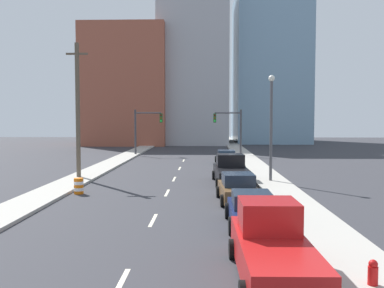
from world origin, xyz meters
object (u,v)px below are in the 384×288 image
(utility_pole_left_mid, at_px, (78,110))
(sedan_navy, at_px, (252,211))
(street_lamp, at_px, (271,120))
(sedan_teal, at_px, (226,158))
(traffic_barrel, at_px, (79,186))
(pickup_truck_red, at_px, (272,248))
(traffic_signal_left, at_px, (143,126))
(fire_hydrant, at_px, (373,276))
(pickup_truck_black, at_px, (231,172))
(traffic_signal_right, at_px, (233,126))
(sedan_brown, at_px, (238,189))
(sedan_silver, at_px, (231,164))

(utility_pole_left_mid, relative_size, sedan_navy, 2.27)
(street_lamp, height_order, sedan_teal, street_lamp)
(traffic_barrel, distance_m, pickup_truck_red, 16.16)
(traffic_signal_left, distance_m, fire_hydrant, 42.71)
(traffic_barrel, relative_size, pickup_truck_red, 0.17)
(sedan_navy, xyz_separation_m, sedan_teal, (0.15, 24.68, -0.03))
(sedan_navy, height_order, pickup_truck_black, pickup_truck_black)
(utility_pole_left_mid, bearing_deg, pickup_truck_red, -59.82)
(traffic_signal_right, relative_size, fire_hydrant, 6.67)
(sedan_brown, bearing_deg, street_lamp, 65.01)
(sedan_silver, bearing_deg, traffic_signal_left, 119.03)
(traffic_barrel, xyz_separation_m, sedan_silver, (9.73, 11.22, 0.17))
(street_lamp, bearing_deg, traffic_signal_left, 118.81)
(utility_pole_left_mid, xyz_separation_m, fire_hydrant, (13.79, -20.35, -4.73))
(sedan_brown, bearing_deg, sedan_navy, -91.19)
(pickup_truck_red, xyz_separation_m, sedan_navy, (0.06, 5.74, -0.17))
(utility_pole_left_mid, xyz_separation_m, street_lamp, (14.01, -1.49, -0.75))
(street_lamp, xyz_separation_m, sedan_navy, (-2.64, -12.22, -3.74))
(traffic_barrel, relative_size, sedan_teal, 0.20)
(pickup_truck_red, bearing_deg, sedan_silver, 88.49)
(traffic_barrel, xyz_separation_m, sedan_brown, (9.32, -2.11, 0.22))
(pickup_truck_black, bearing_deg, sedan_teal, 86.29)
(traffic_signal_left, height_order, street_lamp, street_lamp)
(traffic_signal_right, height_order, pickup_truck_red, traffic_signal_right)
(traffic_barrel, bearing_deg, traffic_signal_left, 89.99)
(traffic_signal_left, bearing_deg, pickup_truck_black, -67.19)
(traffic_barrel, bearing_deg, sedan_silver, 49.05)
(traffic_barrel, xyz_separation_m, sedan_navy, (9.48, -7.38, 0.19))
(fire_hydrant, distance_m, pickup_truck_red, 2.67)
(traffic_signal_left, xyz_separation_m, fire_hydrant, (11.89, -40.90, -3.16))
(sedan_navy, xyz_separation_m, sedan_silver, (0.25, 18.59, -0.01))
(fire_hydrant, height_order, pickup_truck_black, pickup_truck_black)
(traffic_barrel, relative_size, street_lamp, 0.13)
(utility_pole_left_mid, bearing_deg, traffic_signal_right, 58.17)
(traffic_signal_right, distance_m, utility_pole_left_mid, 24.23)
(sedan_navy, bearing_deg, traffic_signal_left, 105.29)
(street_lamp, xyz_separation_m, fire_hydrant, (-0.23, -18.86, -3.98))
(traffic_barrel, distance_m, street_lamp, 13.63)
(sedan_teal, bearing_deg, traffic_signal_right, 81.56)
(traffic_barrel, xyz_separation_m, pickup_truck_black, (9.35, 4.66, 0.33))
(traffic_barrel, bearing_deg, sedan_teal, 60.91)
(pickup_truck_red, height_order, pickup_truck_black, pickup_truck_red)
(traffic_signal_left, xyz_separation_m, utility_pole_left_mid, (-1.89, -20.54, 1.57))
(fire_hydrant, relative_size, sedan_teal, 0.17)
(street_lamp, bearing_deg, sedan_silver, 110.56)
(traffic_signal_left, height_order, traffic_barrel, traffic_signal_left)
(street_lamp, height_order, sedan_silver, street_lamp)
(fire_hydrant, xyz_separation_m, sedan_navy, (-2.42, 6.65, 0.25))
(sedan_brown, bearing_deg, traffic_barrel, 164.22)
(street_lamp, distance_m, sedan_brown, 8.36)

